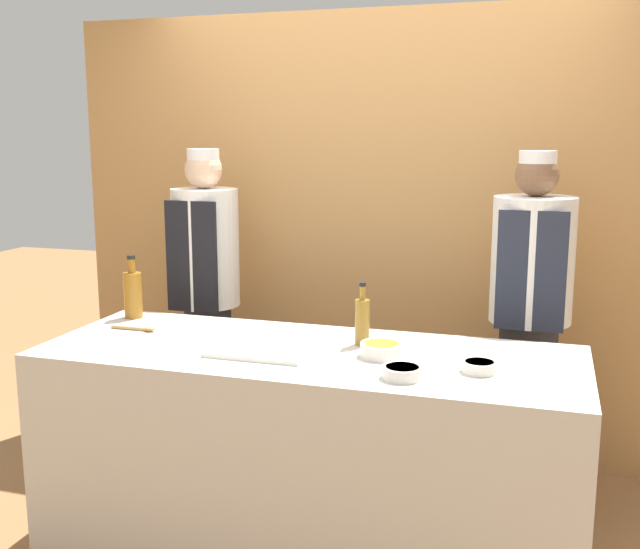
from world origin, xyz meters
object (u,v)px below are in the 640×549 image
(cutting_board, at_px, (257,353))
(chef_right, at_px, (529,318))
(bottle_vinegar, at_px, (362,321))
(sauce_bowl_orange, at_px, (479,366))
(chef_left, at_px, (207,295))
(bottle_amber, at_px, (133,293))
(sauce_bowl_white, at_px, (402,372))
(sauce_bowl_yellow, at_px, (382,349))
(wooden_spoon, at_px, (138,328))

(cutting_board, height_order, chef_right, chef_right)
(bottle_vinegar, bearing_deg, sauce_bowl_orange, -24.41)
(sauce_bowl_orange, distance_m, bottle_vinegar, 0.55)
(sauce_bowl_orange, height_order, chef_left, chef_left)
(bottle_amber, bearing_deg, chef_left, 76.88)
(sauce_bowl_orange, bearing_deg, chef_right, 80.40)
(sauce_bowl_white, xyz_separation_m, bottle_amber, (-1.38, 0.51, 0.09))
(sauce_bowl_white, relative_size, bottle_amber, 0.49)
(sauce_bowl_white, relative_size, chef_left, 0.09)
(sauce_bowl_yellow, distance_m, wooden_spoon, 1.11)
(sauce_bowl_orange, xyz_separation_m, chef_right, (0.15, 0.89, -0.02))
(sauce_bowl_orange, relative_size, sauce_bowl_white, 0.87)
(chef_right, bearing_deg, cutting_board, -137.01)
(sauce_bowl_yellow, xyz_separation_m, bottle_vinegar, (-0.11, 0.14, 0.07))
(cutting_board, relative_size, bottle_vinegar, 1.53)
(sauce_bowl_white, distance_m, bottle_vinegar, 0.45)
(sauce_bowl_orange, relative_size, cutting_board, 0.32)
(sauce_bowl_white, distance_m, chef_right, 1.12)
(sauce_bowl_white, height_order, bottle_amber, bottle_amber)
(wooden_spoon, relative_size, chef_left, 0.13)
(sauce_bowl_orange, distance_m, bottle_amber, 1.68)
(sauce_bowl_yellow, xyz_separation_m, sauce_bowl_orange, (0.38, -0.08, -0.01))
(sauce_bowl_white, height_order, chef_right, chef_right)
(sauce_bowl_yellow, relative_size, bottle_vinegar, 0.64)
(sauce_bowl_yellow, distance_m, sauce_bowl_white, 0.27)
(bottle_vinegar, xyz_separation_m, wooden_spoon, (-1.00, -0.07, -0.09))
(sauce_bowl_orange, relative_size, chef_right, 0.08)
(wooden_spoon, bearing_deg, chef_right, 24.19)
(sauce_bowl_yellow, height_order, bottle_amber, bottle_amber)
(sauce_bowl_orange, xyz_separation_m, wooden_spoon, (-1.49, 0.15, -0.01))
(sauce_bowl_yellow, height_order, cutting_board, sauce_bowl_yellow)
(cutting_board, bearing_deg, wooden_spoon, 163.08)
(sauce_bowl_yellow, height_order, sauce_bowl_orange, sauce_bowl_yellow)
(wooden_spoon, xyz_separation_m, chef_left, (-0.02, 0.74, -0.01))
(sauce_bowl_yellow, height_order, chef_right, chef_right)
(cutting_board, bearing_deg, sauce_bowl_yellow, 15.19)
(sauce_bowl_yellow, relative_size, sauce_bowl_white, 1.15)
(chef_right, bearing_deg, chef_left, -180.00)
(cutting_board, xyz_separation_m, chef_left, (-0.66, 0.93, -0.00))
(chef_right, bearing_deg, sauce_bowl_yellow, -123.43)
(cutting_board, relative_size, chef_right, 0.24)
(chef_left, bearing_deg, bottle_amber, -103.12)
(sauce_bowl_yellow, distance_m, chef_left, 1.39)
(sauce_bowl_orange, relative_size, bottle_vinegar, 0.49)
(chef_left, bearing_deg, cutting_board, -54.63)
(cutting_board, relative_size, bottle_amber, 1.34)
(wooden_spoon, bearing_deg, chef_left, 91.61)
(sauce_bowl_yellow, distance_m, bottle_vinegar, 0.19)
(cutting_board, bearing_deg, bottle_amber, 152.92)
(sauce_bowl_white, height_order, cutting_board, sauce_bowl_white)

